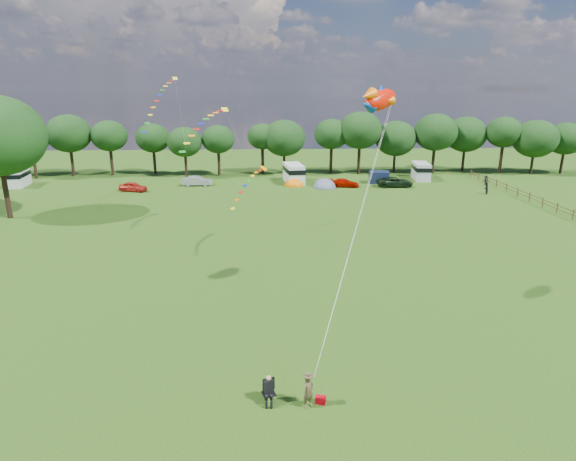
{
  "coord_description": "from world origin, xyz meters",
  "views": [
    {
      "loc": [
        -1.64,
        -25.2,
        13.81
      ],
      "look_at": [
        0.0,
        8.0,
        4.0
      ],
      "focal_mm": 30.0,
      "sensor_mm": 36.0,
      "label": 1
    }
  ],
  "objects_px": {
    "fish_kite": "(378,100)",
    "walker_a": "(486,188)",
    "car_d": "(395,182)",
    "campervan_d": "(421,170)",
    "car_c": "(345,183)",
    "kite_flyer": "(308,392)",
    "campervan_a": "(18,177)",
    "campervan_c": "(294,173)",
    "tent_orange": "(294,186)",
    "camp_chair": "(269,386)",
    "walker_b": "(486,180)",
    "car_a": "(133,187)",
    "tent_greyblue": "(324,187)",
    "car_b": "(197,181)"
  },
  "relations": [
    {
      "from": "campervan_d",
      "to": "campervan_a",
      "type": "bearing_deg",
      "value": 100.09
    },
    {
      "from": "tent_greyblue",
      "to": "camp_chair",
      "type": "distance_m",
      "value": 50.37
    },
    {
      "from": "car_b",
      "to": "campervan_a",
      "type": "xyz_separation_m",
      "value": [
        -26.25,
        0.99,
        0.62
      ]
    },
    {
      "from": "campervan_a",
      "to": "walker_a",
      "type": "bearing_deg",
      "value": -105.91
    },
    {
      "from": "tent_orange",
      "to": "kite_flyer",
      "type": "xyz_separation_m",
      "value": [
        -2.53,
        -51.67,
        0.77
      ]
    },
    {
      "from": "campervan_d",
      "to": "car_c",
      "type": "bearing_deg",
      "value": 120.9
    },
    {
      "from": "walker_b",
      "to": "campervan_c",
      "type": "bearing_deg",
      "value": 1.77
    },
    {
      "from": "campervan_c",
      "to": "walker_b",
      "type": "distance_m",
      "value": 28.58
    },
    {
      "from": "car_b",
      "to": "car_c",
      "type": "bearing_deg",
      "value": -96.85
    },
    {
      "from": "tent_orange",
      "to": "fish_kite",
      "type": "bearing_deg",
      "value": -86.93
    },
    {
      "from": "campervan_c",
      "to": "campervan_d",
      "type": "height_order",
      "value": "campervan_c"
    },
    {
      "from": "fish_kite",
      "to": "walker_a",
      "type": "bearing_deg",
      "value": 13.04
    },
    {
      "from": "kite_flyer",
      "to": "camp_chair",
      "type": "bearing_deg",
      "value": 127.63
    },
    {
      "from": "car_d",
      "to": "walker_b",
      "type": "height_order",
      "value": "walker_b"
    },
    {
      "from": "car_b",
      "to": "tent_orange",
      "type": "height_order",
      "value": "car_b"
    },
    {
      "from": "car_a",
      "to": "tent_greyblue",
      "type": "distance_m",
      "value": 27.15
    },
    {
      "from": "camp_chair",
      "to": "car_a",
      "type": "bearing_deg",
      "value": 93.01
    },
    {
      "from": "car_c",
      "to": "kite_flyer",
      "type": "xyz_separation_m",
      "value": [
        -9.88,
        -50.33,
        0.2
      ]
    },
    {
      "from": "fish_kite",
      "to": "walker_b",
      "type": "height_order",
      "value": "fish_kite"
    },
    {
      "from": "tent_greyblue",
      "to": "walker_b",
      "type": "bearing_deg",
      "value": 1.09
    },
    {
      "from": "kite_flyer",
      "to": "car_c",
      "type": "bearing_deg",
      "value": 39.78
    },
    {
      "from": "tent_orange",
      "to": "camp_chair",
      "type": "xyz_separation_m",
      "value": [
        -4.3,
        -51.26,
        0.84
      ]
    },
    {
      "from": "walker_b",
      "to": "camp_chair",
      "type": "bearing_deg",
      "value": 65.68
    },
    {
      "from": "campervan_d",
      "to": "tent_orange",
      "type": "xyz_separation_m",
      "value": [
        -20.41,
        -4.27,
        -1.39
      ]
    },
    {
      "from": "car_c",
      "to": "walker_a",
      "type": "distance_m",
      "value": 19.31
    },
    {
      "from": "campervan_c",
      "to": "fish_kite",
      "type": "height_order",
      "value": "fish_kite"
    },
    {
      "from": "car_a",
      "to": "campervan_d",
      "type": "xyz_separation_m",
      "value": [
        43.18,
        7.31,
        0.74
      ]
    },
    {
      "from": "walker_a",
      "to": "campervan_c",
      "type": "bearing_deg",
      "value": -63.4
    },
    {
      "from": "car_c",
      "to": "kite_flyer",
      "type": "bearing_deg",
      "value": 179.64
    },
    {
      "from": "campervan_c",
      "to": "car_c",
      "type": "bearing_deg",
      "value": -123.9
    },
    {
      "from": "campervan_c",
      "to": "camp_chair",
      "type": "bearing_deg",
      "value": 168.38
    },
    {
      "from": "campervan_a",
      "to": "tent_greyblue",
      "type": "relative_size",
      "value": 1.41
    },
    {
      "from": "car_d",
      "to": "fish_kite",
      "type": "relative_size",
      "value": 1.77
    },
    {
      "from": "campervan_d",
      "to": "car_a",
      "type": "bearing_deg",
      "value": 107.28
    },
    {
      "from": "car_a",
      "to": "campervan_d",
      "type": "relative_size",
      "value": 0.71
    },
    {
      "from": "kite_flyer",
      "to": "walker_a",
      "type": "distance_m",
      "value": 52.68
    },
    {
      "from": "tent_orange",
      "to": "tent_greyblue",
      "type": "height_order",
      "value": "tent_greyblue"
    },
    {
      "from": "car_a",
      "to": "tent_greyblue",
      "type": "xyz_separation_m",
      "value": [
        27.11,
        1.41,
        -0.65
      ]
    },
    {
      "from": "tent_orange",
      "to": "kite_flyer",
      "type": "distance_m",
      "value": 51.74
    },
    {
      "from": "car_b",
      "to": "kite_flyer",
      "type": "distance_m",
      "value": 53.68
    },
    {
      "from": "campervan_a",
      "to": "kite_flyer",
      "type": "relative_size",
      "value": 3.35
    },
    {
      "from": "car_a",
      "to": "camp_chair",
      "type": "xyz_separation_m",
      "value": [
        18.47,
        -48.21,
        0.19
      ]
    },
    {
      "from": "campervan_c",
      "to": "fish_kite",
      "type": "distance_m",
      "value": 45.73
    },
    {
      "from": "campervan_c",
      "to": "kite_flyer",
      "type": "distance_m",
      "value": 54.09
    },
    {
      "from": "car_d",
      "to": "campervan_c",
      "type": "relative_size",
      "value": 0.87
    },
    {
      "from": "car_b",
      "to": "campervan_a",
      "type": "relative_size",
      "value": 0.76
    },
    {
      "from": "car_a",
      "to": "campervan_a",
      "type": "distance_m",
      "value": 18.46
    },
    {
      "from": "campervan_d",
      "to": "tent_greyblue",
      "type": "xyz_separation_m",
      "value": [
        -16.07,
        -5.9,
        -1.39
      ]
    },
    {
      "from": "car_d",
      "to": "kite_flyer",
      "type": "xyz_separation_m",
      "value": [
        -17.24,
        -50.1,
        0.07
      ]
    },
    {
      "from": "campervan_a",
      "to": "campervan_c",
      "type": "height_order",
      "value": "campervan_c"
    }
  ]
}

